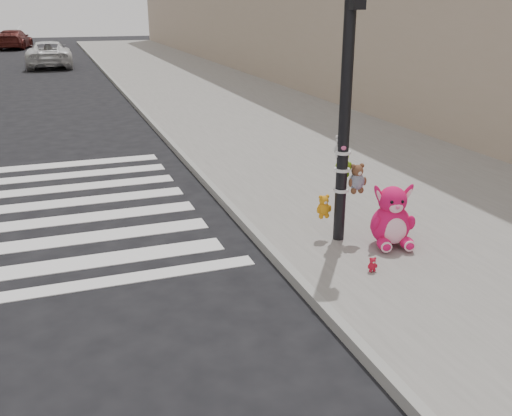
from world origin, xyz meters
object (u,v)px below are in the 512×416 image
object	(u,v)px
signal_pole	(345,128)
red_teddy	(372,264)
car_white_near	(49,54)
pink_bunny	(392,220)

from	to	relation	value
signal_pole	red_teddy	bearing A→B (deg)	-96.10
signal_pole	red_teddy	size ratio (longest dim) A/B	20.05
signal_pole	car_white_near	size ratio (longest dim) A/B	0.79
car_white_near	signal_pole	bearing A→B (deg)	98.23
red_teddy	car_white_near	xyz separation A→B (m)	(-3.53, 28.86, 0.46)
pink_bunny	red_teddy	size ratio (longest dim) A/B	4.58
signal_pole	pink_bunny	world-z (taller)	signal_pole
signal_pole	pink_bunny	size ratio (longest dim) A/B	4.38
pink_bunny	car_white_near	distance (m)	28.49
pink_bunny	red_teddy	bearing A→B (deg)	-121.96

